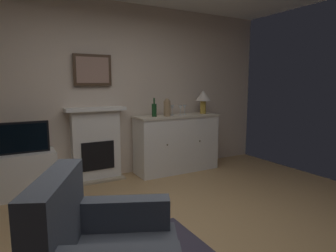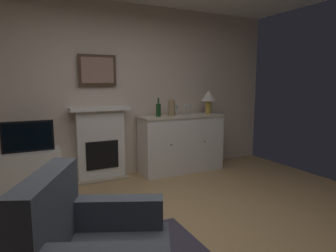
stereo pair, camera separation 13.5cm
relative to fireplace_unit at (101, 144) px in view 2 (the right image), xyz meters
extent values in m
cube|color=tan|center=(0.18, -2.16, -0.60)|extent=(5.86, 4.63, 0.10)
cube|color=beige|center=(0.18, 0.13, 0.78)|extent=(5.86, 0.06, 2.66)
cube|color=white|center=(0.00, 0.01, -0.02)|extent=(0.70, 0.18, 1.05)
cube|color=tan|center=(0.00, -0.09, -0.53)|extent=(0.77, 0.20, 0.03)
cube|color=black|center=(0.00, -0.09, -0.16)|extent=(0.48, 0.02, 0.42)
cube|color=white|center=(0.00, -0.02, 0.53)|extent=(0.87, 0.27, 0.05)
cube|color=#473323|center=(0.00, 0.05, 1.09)|extent=(0.55, 0.03, 0.45)
cube|color=#9E7A6B|center=(0.00, 0.03, 1.09)|extent=(0.47, 0.01, 0.37)
cube|color=white|center=(1.29, -0.18, -0.10)|extent=(1.38, 0.45, 0.90)
cube|color=beige|center=(1.29, -0.18, 0.37)|extent=(1.41, 0.48, 0.03)
sphere|color=brown|center=(0.99, -0.41, -0.04)|extent=(0.02, 0.02, 0.02)
sphere|color=brown|center=(1.59, -0.41, -0.04)|extent=(0.02, 0.02, 0.02)
cylinder|color=#B79338|center=(1.81, -0.18, 0.49)|extent=(0.10, 0.10, 0.22)
cone|color=silver|center=(1.81, -0.18, 0.69)|extent=(0.26, 0.26, 0.18)
cylinder|color=#193F1E|center=(0.88, -0.19, 0.48)|extent=(0.08, 0.08, 0.20)
cylinder|color=#193F1E|center=(0.88, -0.19, 0.63)|extent=(0.03, 0.03, 0.09)
cylinder|color=silver|center=(1.22, -0.15, 0.39)|extent=(0.06, 0.06, 0.00)
cylinder|color=silver|center=(1.22, -0.15, 0.43)|extent=(0.01, 0.01, 0.09)
cone|color=silver|center=(1.22, -0.15, 0.51)|extent=(0.07, 0.07, 0.07)
cylinder|color=silver|center=(1.33, -0.22, 0.39)|extent=(0.06, 0.06, 0.00)
cylinder|color=silver|center=(1.33, -0.22, 0.43)|extent=(0.01, 0.01, 0.09)
cone|color=silver|center=(1.33, -0.22, 0.51)|extent=(0.07, 0.07, 0.07)
cylinder|color=silver|center=(1.44, -0.18, 0.39)|extent=(0.06, 0.06, 0.00)
cylinder|color=silver|center=(1.44, -0.18, 0.43)|extent=(0.01, 0.01, 0.09)
cone|color=silver|center=(1.44, -0.18, 0.51)|extent=(0.07, 0.07, 0.07)
cylinder|color=#9E7F5B|center=(1.08, -0.23, 0.50)|extent=(0.11, 0.11, 0.24)
sphere|color=#9E7F5B|center=(1.08, -0.23, 0.62)|extent=(0.08, 0.08, 0.08)
cube|color=white|center=(-0.97, -0.16, -0.26)|extent=(0.75, 0.42, 0.57)
cube|color=black|center=(-0.97, -0.18, 0.22)|extent=(0.62, 0.06, 0.40)
cube|color=black|center=(-0.97, -0.22, 0.22)|extent=(0.57, 0.01, 0.35)
cube|color=#474C56|center=(-0.91, -2.50, 0.12)|extent=(0.46, 0.76, 0.50)
cube|color=#474C56|center=(-0.47, -2.35, -0.02)|extent=(0.71, 0.42, 0.22)
camera|label=1|loc=(-1.10, -4.20, 0.89)|focal=30.80mm
camera|label=2|loc=(-0.98, -4.26, 0.89)|focal=30.80mm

